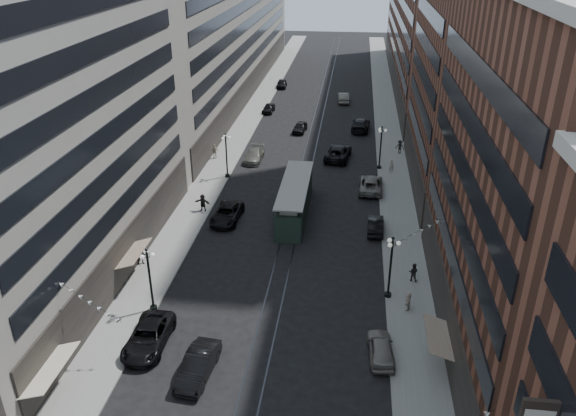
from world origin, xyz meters
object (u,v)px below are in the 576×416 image
at_px(car_extra_1, 338,152).
at_px(car_8, 254,155).
at_px(lamppost_se_mid, 381,146).
at_px(car_2, 148,337).
at_px(car_13, 300,127).
at_px(car_extra_0, 282,84).
at_px(car_4, 381,348).
at_px(pedestrian_7, 413,272).
at_px(car_7, 227,214).
at_px(pedestrian_9, 400,147).
at_px(car_10, 376,225).
at_px(pedestrian_8, 391,166).
at_px(car_5, 198,365).
at_px(pedestrian_5, 203,203).
at_px(car_11, 371,184).
at_px(lamppost_sw_mid, 226,154).
at_px(pedestrian_2, 141,255).
at_px(car_9, 269,108).
at_px(car_14, 343,97).
at_px(streetcar, 295,200).
at_px(lamppost_sw_far, 150,278).
at_px(pedestrian_extra_0, 408,301).
at_px(car_12, 361,124).
at_px(lamppost_se_far, 391,265).

bearing_deg(car_extra_1, car_8, 17.27).
distance_m(lamppost_se_mid, car_2, 40.08).
distance_m(car_13, car_extra_0, 27.14).
height_order(car_4, pedestrian_7, pedestrian_7).
height_order(car_7, pedestrian_9, pedestrian_9).
xyz_separation_m(car_10, car_extra_1, (-4.49, 19.76, 0.16)).
relative_size(lamppost_se_mid, car_extra_1, 0.86).
height_order(car_13, pedestrian_8, pedestrian_8).
relative_size(pedestrian_8, car_extra_1, 0.26).
height_order(car_5, pedestrian_8, pedestrian_8).
xyz_separation_m(pedestrian_5, pedestrian_9, (21.81, 20.07, -0.01)).
height_order(car_10, car_11, car_11).
xyz_separation_m(lamppost_sw_mid, pedestrian_7, (20.58, -20.42, -2.11)).
height_order(pedestrian_2, pedestrian_8, pedestrian_2).
relative_size(car_5, car_9, 1.22).
xyz_separation_m(car_7, car_8, (-0.17, 17.22, -0.03)).
bearing_deg(pedestrian_9, lamppost_sw_mid, -132.20).
relative_size(car_2, car_14, 1.12).
distance_m(streetcar, car_8, 16.50).
bearing_deg(pedestrian_8, streetcar, 49.67).
height_order(car_2, car_5, car_5).
distance_m(lamppost_sw_mid, pedestrian_8, 20.31).
xyz_separation_m(streetcar, car_7, (-6.80, -2.29, -0.85)).
height_order(lamppost_se_mid, pedestrian_9, lamppost_se_mid).
relative_size(pedestrian_5, pedestrian_7, 1.12).
bearing_deg(lamppost_sw_far, car_extra_1, 69.51).
bearing_deg(car_8, streetcar, -64.29).
relative_size(pedestrian_5, pedestrian_8, 1.12).
bearing_deg(streetcar, car_13, 94.61).
xyz_separation_m(car_8, pedestrian_7, (18.35, -26.55, 0.23)).
xyz_separation_m(pedestrian_2, car_14, (16.24, 56.48, -0.23)).
distance_m(lamppost_sw_far, pedestrian_extra_0, 20.13).
distance_m(car_7, car_8, 17.22).
xyz_separation_m(car_8, pedestrian_8, (17.59, -2.23, 0.23)).
xyz_separation_m(car_4, car_8, (-15.37, 36.39, 0.02)).
distance_m(car_12, car_extra_0, 28.79).
height_order(car_13, pedestrian_5, pedestrian_5).
height_order(car_14, car_extra_1, car_extra_1).
distance_m(pedestrian_8, car_extra_0, 45.22).
xyz_separation_m(streetcar, car_12, (6.80, 29.28, -0.75)).
bearing_deg(lamppost_se_far, lamppost_sw_far, -167.74).
bearing_deg(car_extra_1, pedestrian_9, -155.31).
height_order(car_11, car_extra_0, car_11).
height_order(lamppost_sw_far, pedestrian_extra_0, lamppost_sw_far).
bearing_deg(car_8, pedestrian_7, -54.66).
bearing_deg(pedestrian_5, car_4, -37.11).
relative_size(pedestrian_2, car_13, 0.43).
bearing_deg(pedestrian_7, car_9, -53.70).
distance_m(lamppost_se_far, pedestrian_5, 23.42).
xyz_separation_m(car_8, car_extra_0, (-1.43, 38.79, 0.01)).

